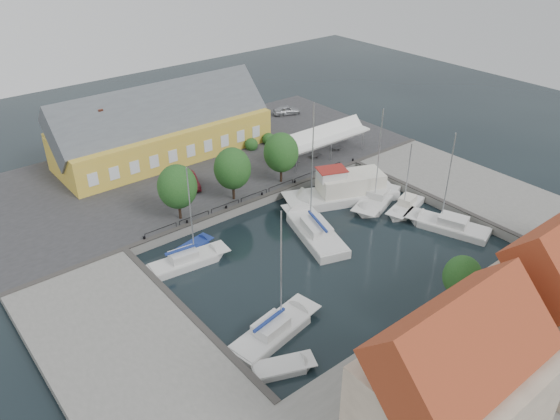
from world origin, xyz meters
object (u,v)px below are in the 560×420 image
tent_canopy (322,137)px  east_boat_b (406,208)px  warehouse (158,131)px  west_boat_a (187,262)px  east_boat_c (449,227)px  west_boat_d (274,332)px  car_red (190,181)px  trawler (345,191)px  launch_sw (282,369)px  launch_nw (194,248)px  center_sailboat (315,233)px  east_boat_a (377,200)px  car_silver (287,110)px

tent_canopy → east_boat_b: 15.94m
warehouse → west_boat_a: bearing=-112.5°
warehouse → tent_canopy: warehouse is taller
east_boat_c → west_boat_d: bearing=-177.7°
car_red → trawler: size_ratio=0.33×
launch_sw → launch_nw: 18.81m
tent_canopy → east_boat_b: east_boat_b is taller
west_boat_d → center_sailboat: bearing=35.7°
warehouse → launch_sw: bearing=-105.5°
east_boat_a → east_boat_b: 3.52m
west_boat_d → west_boat_a: bearing=92.1°
car_red → east_boat_a: size_ratio=0.37×
center_sailboat → trawler: (8.19, 3.76, 0.65)m
center_sailboat → tent_canopy: bearing=45.2°
trawler → launch_sw: bearing=-144.4°
warehouse → west_boat_d: size_ratio=2.38×
car_silver → trawler: bearing=177.4°
center_sailboat → car_red: bearing=108.1°
car_red → center_sailboat: (5.37, -16.46, -1.40)m
tent_canopy → east_boat_c: bearing=-92.0°
east_boat_c → launch_sw: (-26.76, -4.42, -0.17)m
warehouse → car_silver: size_ratio=6.62×
west_boat_d → launch_sw: size_ratio=2.31×
east_boat_b → west_boat_d: west_boat_d is taller
warehouse → car_silver: (23.07, 1.36, -2.69)m
east_boat_c → car_red: bearing=125.5°
tent_canopy → west_boat_d: west_boat_d is taller
warehouse → launch_sw: (-10.91, -39.43, -4.34)m
tent_canopy → east_boat_b: (-1.16, -15.52, -3.42)m
car_silver → launch_nw: size_ratio=0.97×
east_boat_b → west_boat_d: (-24.50, -6.64, 0.01)m
east_boat_a → east_boat_c: 9.08m
warehouse → east_boat_b: bearing=-62.3°
car_silver → car_red: 27.43m
east_boat_b → west_boat_a: 25.78m
east_boat_a → east_boat_c: east_boat_a is taller
tent_canopy → center_sailboat: center_sailboat is taller
warehouse → trawler: (11.85, -23.11, -3.41)m
car_red → launch_sw: bearing=-92.7°
west_boat_a → launch_sw: (-1.38, -16.46, -0.18)m
warehouse → east_boat_c: east_boat_c is taller
tent_canopy → launch_nw: size_ratio=3.14×
car_silver → launch_sw: size_ratio=0.83×
east_boat_c → west_boat_a: east_boat_c is taller
warehouse → east_boat_b: warehouse is taller
launch_nw → west_boat_d: bearing=-95.5°
launch_sw → trawler: bearing=35.6°
warehouse → west_boat_a: 25.21m
car_red → east_boat_c: (17.55, -24.59, -1.50)m
east_boat_b → west_boat_a: size_ratio=0.84×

